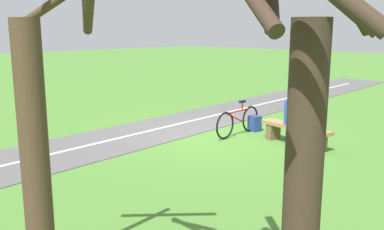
{
  "coord_description": "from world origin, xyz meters",
  "views": [
    {
      "loc": [
        -6.65,
        7.5,
        2.53
      ],
      "look_at": [
        -1.21,
        1.9,
        0.95
      ],
      "focal_mm": 39.59,
      "sensor_mm": 36.0,
      "label": 1
    }
  ],
  "objects_px": {
    "bicycle": "(238,121)",
    "bench": "(295,131)",
    "tree_by_path": "(42,147)",
    "person_seated": "(292,111)",
    "tree_near_bench": "(299,146)",
    "backpack": "(255,123)"
  },
  "relations": [
    {
      "from": "person_seated",
      "to": "tree_near_bench",
      "type": "relative_size",
      "value": 0.21
    },
    {
      "from": "bicycle",
      "to": "tree_near_bench",
      "type": "bearing_deg",
      "value": 39.49
    },
    {
      "from": "bicycle",
      "to": "tree_near_bench",
      "type": "height_order",
      "value": "tree_near_bench"
    },
    {
      "from": "backpack",
      "to": "tree_near_bench",
      "type": "relative_size",
      "value": 0.11
    },
    {
      "from": "backpack",
      "to": "bench",
      "type": "bearing_deg",
      "value": 161.71
    },
    {
      "from": "person_seated",
      "to": "tree_near_bench",
      "type": "xyz_separation_m",
      "value": [
        -3.27,
        5.39,
        0.91
      ]
    },
    {
      "from": "bench",
      "to": "tree_by_path",
      "type": "relative_size",
      "value": 0.5
    },
    {
      "from": "backpack",
      "to": "bicycle",
      "type": "bearing_deg",
      "value": 87.08
    },
    {
      "from": "bicycle",
      "to": "tree_near_bench",
      "type": "relative_size",
      "value": 0.48
    },
    {
      "from": "tree_near_bench",
      "to": "bench",
      "type": "bearing_deg",
      "value": -59.63
    },
    {
      "from": "person_seated",
      "to": "bicycle",
      "type": "distance_m",
      "value": 1.42
    },
    {
      "from": "bench",
      "to": "tree_near_bench",
      "type": "bearing_deg",
      "value": 130.02
    },
    {
      "from": "bicycle",
      "to": "bench",
      "type": "bearing_deg",
      "value": 94.46
    },
    {
      "from": "bicycle",
      "to": "backpack",
      "type": "bearing_deg",
      "value": 174.95
    },
    {
      "from": "person_seated",
      "to": "tree_by_path",
      "type": "bearing_deg",
      "value": 113.96
    },
    {
      "from": "person_seated",
      "to": "backpack",
      "type": "distance_m",
      "value": 1.5
    },
    {
      "from": "bicycle",
      "to": "tree_by_path",
      "type": "xyz_separation_m",
      "value": [
        -3.04,
        6.45,
        1.26
      ]
    },
    {
      "from": "bicycle",
      "to": "tree_by_path",
      "type": "distance_m",
      "value": 7.25
    },
    {
      "from": "person_seated",
      "to": "backpack",
      "type": "height_order",
      "value": "person_seated"
    },
    {
      "from": "bench",
      "to": "backpack",
      "type": "xyz_separation_m",
      "value": [
        1.44,
        -0.48,
        -0.12
      ]
    },
    {
      "from": "bench",
      "to": "tree_by_path",
      "type": "distance_m",
      "value": 6.93
    },
    {
      "from": "tree_near_bench",
      "to": "tree_by_path",
      "type": "distance_m",
      "value": 2.01
    }
  ]
}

